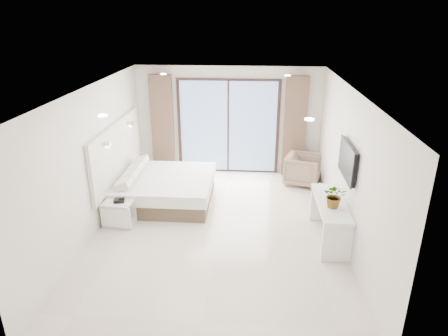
{
  "coord_description": "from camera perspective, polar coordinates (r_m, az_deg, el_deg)",
  "views": [
    {
      "loc": [
        0.6,
        -6.63,
        3.92
      ],
      "look_at": [
        0.09,
        0.4,
        1.14
      ],
      "focal_mm": 32.0,
      "sensor_mm": 36.0,
      "label": 1
    }
  ],
  "objects": [
    {
      "name": "ground",
      "position": [
        7.73,
        -0.87,
        -8.95
      ],
      "size": [
        6.2,
        6.2,
        0.0
      ],
      "primitive_type": "plane",
      "color": "beige",
      "rests_on": "ground"
    },
    {
      "name": "room_shell",
      "position": [
        7.9,
        -1.83,
        4.31
      ],
      "size": [
        4.62,
        6.22,
        2.72
      ],
      "color": "silver",
      "rests_on": "ground"
    },
    {
      "name": "bed",
      "position": [
        8.83,
        -8.53,
        -2.9
      ],
      "size": [
        2.05,
        1.95,
        0.71
      ],
      "color": "brown",
      "rests_on": "ground"
    },
    {
      "name": "nightstand",
      "position": [
        8.08,
        -14.76,
        -6.23
      ],
      "size": [
        0.59,
        0.51,
        0.5
      ],
      "rotation": [
        0.0,
        0.0,
        -0.1
      ],
      "color": "white",
      "rests_on": "ground"
    },
    {
      "name": "phone",
      "position": [
        7.92,
        -14.75,
        -4.51
      ],
      "size": [
        0.22,
        0.19,
        0.07
      ],
      "primitive_type": "cube",
      "rotation": [
        0.0,
        0.0,
        0.19
      ],
      "color": "black",
      "rests_on": "nightstand"
    },
    {
      "name": "console_desk",
      "position": [
        7.44,
        14.94,
        -6.09
      ],
      "size": [
        0.5,
        1.59,
        0.77
      ],
      "color": "white",
      "rests_on": "ground"
    },
    {
      "name": "plant",
      "position": [
        7.09,
        15.52,
        -4.19
      ],
      "size": [
        0.46,
        0.49,
        0.34
      ],
      "primitive_type": "imported",
      "rotation": [
        0.0,
        0.0,
        -0.17
      ],
      "color": "#33662D",
      "rests_on": "console_desk"
    },
    {
      "name": "armchair",
      "position": [
        9.78,
        11.23,
        -0.01
      ],
      "size": [
        0.92,
        0.96,
        0.8
      ],
      "primitive_type": "imported",
      "rotation": [
        0.0,
        0.0,
        1.27
      ],
      "color": "#957762",
      "rests_on": "ground"
    }
  ]
}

